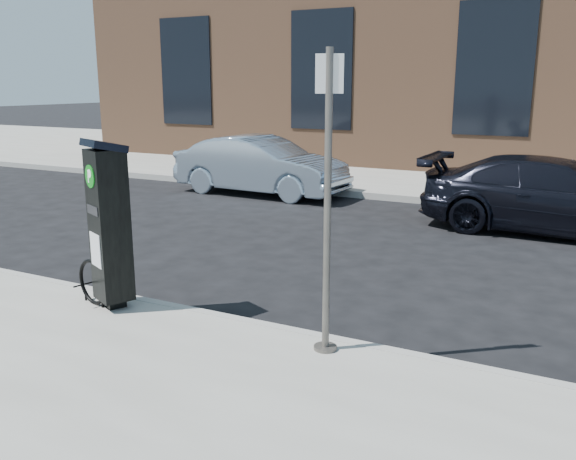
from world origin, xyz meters
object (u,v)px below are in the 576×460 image
Objects in this scene: parking_kiosk at (109,223)px; car_dark at (555,196)px; sign_pole at (327,208)px; bike_rack at (93,282)px; car_silver at (261,166)px.

parking_kiosk is 7.90m from car_dark.
sign_pole is 5.17× the size of bike_rack.
car_silver reaches higher than bike_rack.
bike_rack is at bearing -144.82° from parking_kiosk.
sign_pole reaches higher than car_dark.
bike_rack is (-0.27, -0.05, -0.72)m from parking_kiosk.
car_dark is at bearing 55.46° from sign_pole.
bike_rack is 0.12× the size of car_dark.
car_silver is 0.91× the size of car_dark.
car_dark is at bearing 83.83° from parking_kiosk.
car_dark is (4.35, 6.80, 0.26)m from bike_rack.
bike_rack is at bearing -161.41° from car_silver.
sign_pole is 0.66× the size of car_silver.
car_dark is at bearing -96.13° from car_silver.
sign_pole is at bearing 168.57° from car_dark.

